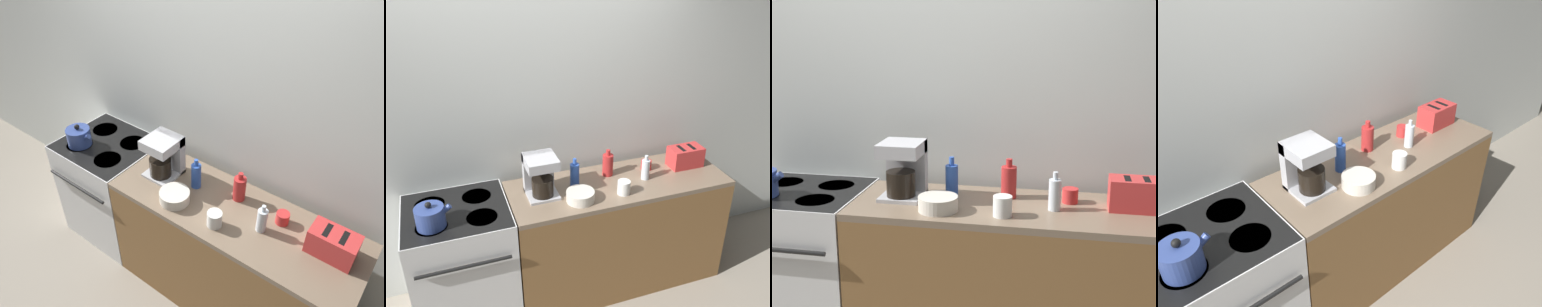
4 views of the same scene
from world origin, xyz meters
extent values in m
cube|color=silver|center=(0.00, 0.69, 1.30)|extent=(8.00, 0.05, 2.60)
cube|color=silver|center=(-0.60, 0.32, 0.46)|extent=(0.71, 0.64, 0.93)
cube|color=black|center=(-0.60, 0.32, 0.92)|extent=(0.69, 0.63, 0.02)
cylinder|color=black|center=(-0.76, 0.19, 0.92)|extent=(0.20, 0.20, 0.01)
cylinder|color=black|center=(-0.44, 0.19, 0.92)|extent=(0.20, 0.20, 0.01)
cylinder|color=black|center=(-0.76, 0.45, 0.92)|extent=(0.20, 0.20, 0.01)
cylinder|color=black|center=(-0.44, 0.45, 0.92)|extent=(0.20, 0.20, 0.01)
cylinder|color=black|center=(-0.60, -0.03, 0.72)|extent=(0.60, 0.02, 0.02)
cube|color=brown|center=(0.59, 0.29, 0.45)|extent=(1.66, 0.59, 0.89)
cube|color=#7A6651|center=(0.59, 0.29, 0.91)|extent=(1.66, 0.59, 0.04)
cylinder|color=#33478C|center=(-0.76, 0.19, 1.00)|extent=(0.18, 0.18, 0.14)
sphere|color=black|center=(-0.76, 0.19, 1.09)|extent=(0.04, 0.04, 0.04)
cylinder|color=#33478C|center=(-0.67, 0.19, 1.03)|extent=(0.10, 0.04, 0.09)
cube|color=red|center=(1.19, 0.35, 1.01)|extent=(0.26, 0.16, 0.16)
cube|color=black|center=(1.15, 0.35, 1.08)|extent=(0.03, 0.11, 0.01)
cube|color=black|center=(1.24, 0.35, 1.08)|extent=(0.03, 0.11, 0.01)
cube|color=#B7B7BC|center=(0.00, 0.31, 0.94)|extent=(0.22, 0.23, 0.02)
cube|color=#B7B7BC|center=(0.00, 0.40, 1.08)|extent=(0.22, 0.06, 0.30)
cube|color=#B7B7BC|center=(0.00, 0.31, 1.20)|extent=(0.22, 0.23, 0.07)
cylinder|color=black|center=(0.00, 0.28, 1.01)|extent=(0.15, 0.15, 0.13)
cylinder|color=#2D56B7|center=(0.26, 0.35, 1.02)|extent=(0.07, 0.07, 0.18)
cylinder|color=#2D56B7|center=(0.26, 0.35, 1.13)|extent=(0.03, 0.03, 0.05)
cylinder|color=#B72828|center=(0.55, 0.42, 1.01)|extent=(0.08, 0.08, 0.17)
cylinder|color=#B72828|center=(0.55, 0.42, 1.12)|extent=(0.03, 0.03, 0.04)
cylinder|color=silver|center=(0.80, 0.27, 1.01)|extent=(0.06, 0.06, 0.16)
cylinder|color=silver|center=(0.80, 0.27, 1.10)|extent=(0.02, 0.02, 0.04)
cylinder|color=white|center=(0.56, 0.13, 0.98)|extent=(0.09, 0.09, 0.10)
cylinder|color=red|center=(0.87, 0.40, 0.97)|extent=(0.08, 0.08, 0.08)
cylinder|color=beige|center=(0.23, 0.15, 0.96)|extent=(0.20, 0.20, 0.07)
camera|label=1|loc=(1.38, -1.18, 2.64)|focal=35.00mm
camera|label=2|loc=(-0.62, -2.20, 2.58)|focal=40.00mm
camera|label=3|loc=(0.84, -2.29, 1.84)|focal=50.00mm
camera|label=4|loc=(-0.95, -1.14, 2.23)|focal=35.00mm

